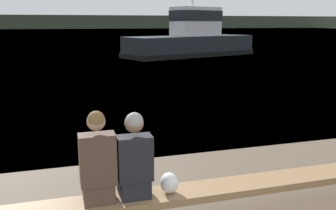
{
  "coord_description": "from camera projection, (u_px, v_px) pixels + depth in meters",
  "views": [
    {
      "loc": [
        -1.19,
        -0.95,
        2.38
      ],
      "look_at": [
        0.88,
        5.9,
        0.8
      ],
      "focal_mm": 40.0,
      "sensor_mm": 36.0,
      "label": 1
    }
  ],
  "objects": [
    {
      "name": "bench_main",
      "position": [
        151.0,
        201.0,
        4.3
      ],
      "size": [
        6.95,
        0.44,
        0.45
      ],
      "color": "#8E6B47",
      "rests_on": "ground"
    },
    {
      "name": "water_surface",
      "position": [
        57.0,
        30.0,
        118.8
      ],
      "size": [
        240.0,
        240.0,
        0.0
      ],
      "primitive_type": "plane",
      "color": "#386084",
      "rests_on": "ground"
    },
    {
      "name": "person_right",
      "position": [
        134.0,
        161.0,
        4.14
      ],
      "size": [
        0.38,
        0.39,
        0.99
      ],
      "color": "black",
      "rests_on": "bench_main"
    },
    {
      "name": "tugboat_red",
      "position": [
        192.0,
        41.0,
        27.23
      ],
      "size": [
        10.57,
        6.36,
        6.15
      ],
      "rotation": [
        0.0,
        0.0,
        1.91
      ],
      "color": "black",
      "rests_on": "water_surface"
    },
    {
      "name": "shopping_bag",
      "position": [
        169.0,
        183.0,
        4.32
      ],
      "size": [
        0.21,
        0.24,
        0.24
      ],
      "color": "white",
      "rests_on": "bench_main"
    },
    {
      "name": "person_left",
      "position": [
        98.0,
        163.0,
        4.03
      ],
      "size": [
        0.38,
        0.39,
        1.03
      ],
      "color": "#4C382D",
      "rests_on": "bench_main"
    },
    {
      "name": "far_shoreline",
      "position": [
        56.0,
        22.0,
        152.93
      ],
      "size": [
        600.0,
        12.0,
        5.4
      ],
      "primitive_type": "cube",
      "color": "#384233",
      "rests_on": "ground"
    }
  ]
}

